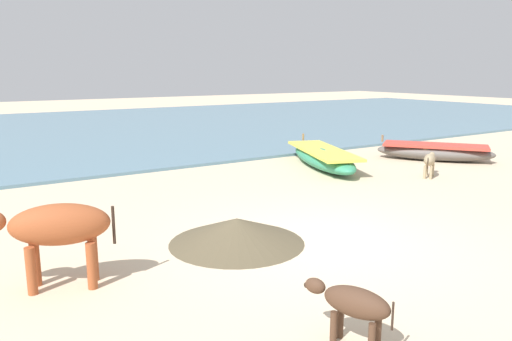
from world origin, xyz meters
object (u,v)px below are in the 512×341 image
fishing_boat_0 (323,157)px  calf_near_dark (353,304)px  cow_second_adult_rust (55,228)px  calf_far_dun (430,160)px  fishing_boat_1 (435,151)px

fishing_boat_0 → calf_near_dark: 8.80m
calf_near_dark → cow_second_adult_rust: size_ratio=0.57×
calf_near_dark → cow_second_adult_rust: 3.51m
fishing_boat_0 → calf_far_dun: 2.73m
fishing_boat_1 → calf_near_dark: fishing_boat_1 is taller
calf_far_dun → fishing_boat_1: bearing=3.6°
fishing_boat_0 → calf_far_dun: size_ratio=4.73×
fishing_boat_0 → calf_near_dark: fishing_boat_0 is taller
fishing_boat_1 → calf_far_dun: bearing=88.4°
fishing_boat_0 → calf_near_dark: bearing=162.0°
calf_far_dun → cow_second_adult_rust: bearing=159.4°
fishing_boat_0 → calf_far_dun: bearing=-129.9°
fishing_boat_0 → cow_second_adult_rust: 8.56m
calf_far_dun → calf_near_dark: bearing=-177.8°
fishing_boat_1 → cow_second_adult_rust: (-10.91, -3.07, 0.48)m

